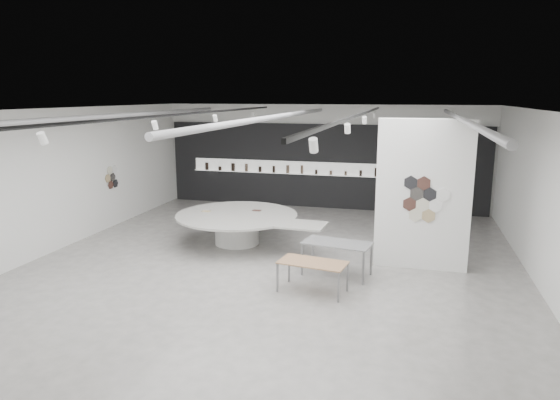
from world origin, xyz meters
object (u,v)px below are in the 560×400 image
(display_island, at_px, (239,225))
(sample_table_wood, at_px, (313,264))
(kitchen_counter, at_px, (421,204))
(partition_column, at_px, (423,195))
(sample_table_stone, at_px, (337,245))

(display_island, xyz_separation_m, sample_table_wood, (2.69, -2.91, 0.05))
(kitchen_counter, bearing_deg, partition_column, -97.44)
(sample_table_wood, relative_size, sample_table_stone, 0.92)
(display_island, bearing_deg, partition_column, -3.98)
(kitchen_counter, bearing_deg, display_island, -142.42)
(partition_column, height_order, sample_table_wood, partition_column)
(sample_table_wood, height_order, sample_table_stone, sample_table_stone)
(sample_table_stone, height_order, kitchen_counter, kitchen_counter)
(sample_table_wood, xyz_separation_m, sample_table_stone, (0.35, 1.13, 0.11))
(partition_column, height_order, sample_table_stone, partition_column)
(partition_column, bearing_deg, sample_table_wood, -134.97)
(partition_column, height_order, kitchen_counter, partition_column)
(sample_table_wood, xyz_separation_m, kitchen_counter, (2.30, 7.76, -0.21))
(display_island, distance_m, sample_table_stone, 3.52)
(partition_column, bearing_deg, sample_table_stone, -149.83)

